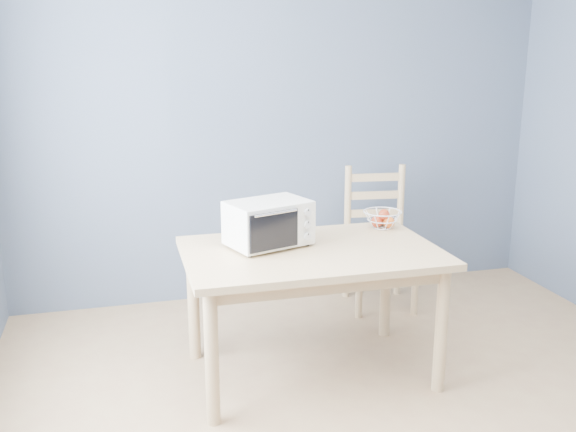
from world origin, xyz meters
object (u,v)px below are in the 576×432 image
object	(u,v)px
dining_table	(311,267)
fruit_basket	(382,219)
toaster_oven	(266,223)
dining_chair	(379,238)

from	to	relation	value
dining_table	fruit_basket	distance (m)	0.65
toaster_oven	dining_chair	distance (m)	1.34
dining_chair	dining_table	bearing A→B (deg)	-124.22
dining_table	fruit_basket	size ratio (longest dim) A/B	5.64
fruit_basket	toaster_oven	bearing A→B (deg)	-166.20
dining_table	dining_chair	xyz separation A→B (m)	(0.79, 0.89, -0.15)
dining_table	toaster_oven	xyz separation A→B (m)	(-0.23, 0.11, 0.24)
fruit_basket	dining_chair	bearing A→B (deg)	67.92
toaster_oven	dining_chair	xyz separation A→B (m)	(1.02, 0.78, -0.39)
dining_table	toaster_oven	size ratio (longest dim) A/B	2.74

